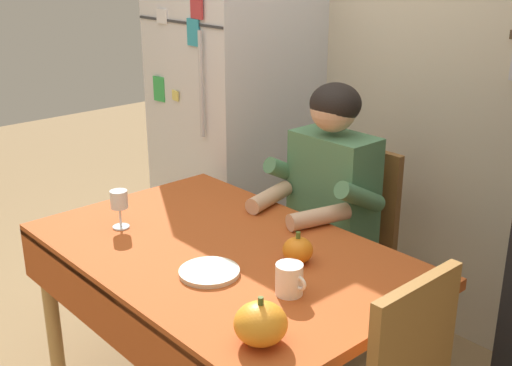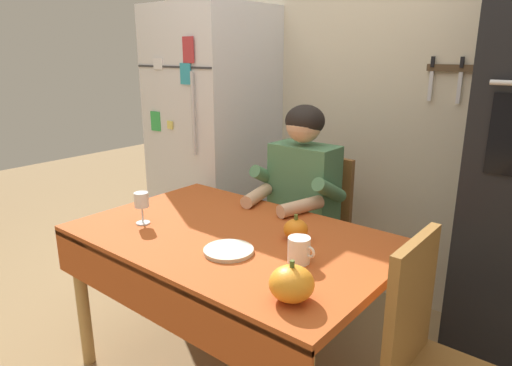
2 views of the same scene
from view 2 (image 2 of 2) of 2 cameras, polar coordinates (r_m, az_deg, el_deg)
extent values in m
cube|color=beige|center=(2.90, 14.84, 11.45)|extent=(3.70, 0.10, 2.60)
cube|color=#4C3823|center=(2.66, 24.38, 12.96)|extent=(0.36, 0.02, 0.04)
cube|color=silver|center=(2.70, 20.99, 11.24)|extent=(0.02, 0.01, 0.16)
cube|color=black|center=(2.70, 21.26, 13.96)|extent=(0.02, 0.01, 0.06)
cube|color=silver|center=(2.66, 24.08, 10.80)|extent=(0.02, 0.01, 0.16)
cube|color=black|center=(2.65, 24.40, 13.61)|extent=(0.02, 0.01, 0.06)
cube|color=silver|center=(2.62, 27.29, 10.56)|extent=(0.02, 0.01, 0.14)
cube|color=black|center=(2.62, 27.63, 13.20)|extent=(0.02, 0.01, 0.06)
cube|color=silver|center=(3.20, -5.28, 5.09)|extent=(0.68, 0.68, 1.80)
cylinder|color=silver|center=(2.78, -7.87, 8.54)|extent=(0.02, 0.02, 0.50)
cube|color=#333335|center=(2.91, -10.42, 14.10)|extent=(0.67, 0.01, 0.01)
cube|color=teal|center=(2.82, -8.81, 13.35)|extent=(0.09, 0.01, 0.12)
cube|color=#E5D666|center=(2.98, -10.71, 7.15)|extent=(0.06, 0.02, 0.05)
cube|color=green|center=(3.08, -12.44, 7.56)|extent=(0.08, 0.02, 0.13)
cube|color=silver|center=(3.01, -12.15, 14.40)|extent=(0.08, 0.02, 0.07)
cube|color=#B73338|center=(2.79, -8.49, 16.16)|extent=(0.10, 0.02, 0.15)
cylinder|color=tan|center=(2.44, -20.89, -13.53)|extent=(0.06, 0.06, 0.70)
cylinder|color=tan|center=(2.84, -7.16, -8.10)|extent=(0.06, 0.06, 0.70)
cylinder|color=tan|center=(2.20, 17.62, -16.54)|extent=(0.06, 0.06, 0.70)
cube|color=#B24C1E|center=(2.03, -2.92, -6.90)|extent=(1.40, 0.90, 0.04)
cube|color=#B24C1E|center=(1.80, -12.65, -13.98)|extent=(1.40, 0.01, 0.20)
cube|color=brown|center=(2.68, 6.28, -7.73)|extent=(0.40, 0.40, 0.04)
cube|color=brown|center=(2.73, 8.51, -1.54)|extent=(0.36, 0.04, 0.48)
cylinder|color=brown|center=(2.74, 1.09, -12.28)|extent=(0.04, 0.04, 0.41)
cylinder|color=brown|center=(2.99, 5.19, -9.82)|extent=(0.04, 0.04, 0.41)
cylinder|color=brown|center=(2.57, 7.24, -14.48)|extent=(0.04, 0.04, 0.41)
cylinder|color=brown|center=(2.83, 11.00, -11.60)|extent=(0.04, 0.04, 0.41)
cube|color=#38384C|center=(2.65, -0.63, -17.60)|extent=(0.10, 0.22, 0.08)
cube|color=#38384C|center=(2.55, 3.02, -19.16)|extent=(0.10, 0.22, 0.08)
cylinder|color=#38384C|center=(2.59, 0.23, -13.53)|extent=(0.09, 0.09, 0.38)
cylinder|color=#38384C|center=(2.49, 3.94, -14.95)|extent=(0.09, 0.09, 0.38)
cube|color=#38384C|center=(2.58, 2.67, -6.99)|extent=(0.12, 0.40, 0.11)
cube|color=#38384C|center=(2.48, 6.04, -8.00)|extent=(0.12, 0.40, 0.11)
cube|color=#4C7F56|center=(2.52, 6.03, -0.57)|extent=(0.36, 0.20, 0.48)
cylinder|color=#4C7F56|center=(2.57, 1.47, 0.75)|extent=(0.07, 0.26, 0.18)
cylinder|color=#4C7F56|center=(2.35, 9.18, -0.91)|extent=(0.07, 0.26, 0.18)
cylinder|color=#D8A884|center=(2.42, 0.11, -1.58)|extent=(0.13, 0.27, 0.07)
cylinder|color=#D8A884|center=(2.26, 5.62, -2.95)|extent=(0.13, 0.27, 0.07)
sphere|color=#D8A884|center=(2.43, 6.01, 7.25)|extent=(0.19, 0.19, 0.19)
ellipsoid|color=black|center=(2.43, 6.16, 7.74)|extent=(0.21, 0.21, 0.17)
cube|color=#9E6B33|center=(1.68, 18.81, -14.17)|extent=(0.04, 0.36, 0.48)
cylinder|color=white|center=(1.75, 5.40, -8.35)|extent=(0.09, 0.09, 0.10)
torus|color=white|center=(1.72, 6.71, -8.59)|extent=(0.05, 0.01, 0.05)
cylinder|color=white|center=(2.20, -13.95, -4.86)|extent=(0.06, 0.06, 0.01)
cylinder|color=white|center=(2.18, -14.02, -3.85)|extent=(0.01, 0.01, 0.08)
cylinder|color=white|center=(2.16, -14.15, -2.04)|extent=(0.07, 0.07, 0.07)
ellipsoid|color=orange|center=(1.95, 5.00, -5.82)|extent=(0.10, 0.10, 0.09)
cylinder|color=#4C6023|center=(1.93, 5.04, -4.28)|extent=(0.02, 0.02, 0.02)
ellipsoid|color=orange|center=(1.50, 4.48, -12.44)|extent=(0.15, 0.15, 0.12)
cylinder|color=#4C6023|center=(1.46, 4.54, -10.05)|extent=(0.02, 0.02, 0.02)
cylinder|color=beige|center=(1.84, -3.45, -8.45)|extent=(0.20, 0.20, 0.02)
camera|label=1|loc=(0.44, 125.94, 22.98)|focal=45.42mm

